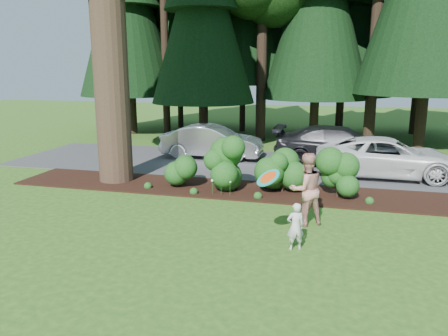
% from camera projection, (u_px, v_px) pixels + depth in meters
% --- Properties ---
extents(ground, '(80.00, 80.00, 0.00)m').
position_uv_depth(ground, '(210.00, 221.00, 12.02)').
color(ground, '#2A4F16').
rests_on(ground, ground).
extents(mulch_bed, '(16.00, 2.50, 0.05)m').
position_uv_depth(mulch_bed, '(236.00, 189.00, 15.08)').
color(mulch_bed, black).
rests_on(mulch_bed, ground).
extents(driveway, '(22.00, 6.00, 0.03)m').
position_uv_depth(driveway, '(257.00, 164.00, 19.10)').
color(driveway, '#38383A').
rests_on(driveway, ground).
extents(shrub_row, '(6.53, 1.60, 1.61)m').
position_uv_depth(shrub_row, '(257.00, 169.00, 14.62)').
color(shrub_row, '#1A4816').
rests_on(shrub_row, ground).
extents(lily_cluster, '(0.69, 0.09, 0.57)m').
position_uv_depth(lily_cluster, '(221.00, 182.00, 14.25)').
color(lily_cluster, '#1A4816').
rests_on(lily_cluster, ground).
extents(car_silver_wagon, '(4.68, 1.66, 1.54)m').
position_uv_depth(car_silver_wagon, '(212.00, 142.00, 20.27)').
color(car_silver_wagon, '#B9BABF').
rests_on(car_silver_wagon, driveway).
extents(car_white_suv, '(5.42, 2.54, 1.50)m').
position_uv_depth(car_white_suv, '(388.00, 157.00, 16.75)').
color(car_white_suv, silver).
rests_on(car_white_suv, driveway).
extents(car_dark_suv, '(5.74, 2.39, 1.66)m').
position_uv_depth(car_dark_suv, '(341.00, 146.00, 18.78)').
color(car_dark_suv, black).
rests_on(car_dark_suv, driveway).
extents(child, '(0.49, 0.41, 1.13)m').
position_uv_depth(child, '(295.00, 226.00, 10.01)').
color(child, silver).
rests_on(child, ground).
extents(adult, '(1.20, 1.14, 1.96)m').
position_uv_depth(adult, '(306.00, 189.00, 11.57)').
color(adult, '#A52816').
rests_on(adult, ground).
extents(frisbee, '(0.61, 0.54, 0.47)m').
position_uv_depth(frisbee, '(268.00, 178.00, 9.78)').
color(frisbee, teal).
rests_on(frisbee, ground).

